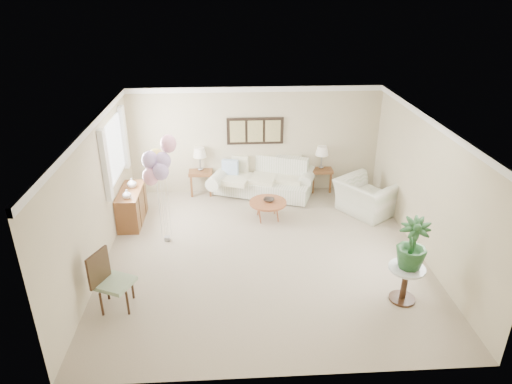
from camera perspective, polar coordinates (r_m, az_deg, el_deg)
ground_plane at (r=8.87m, az=1.04°, el=-7.78°), size 6.00×6.00×0.00m
room_shell at (r=8.19m, az=0.31°, el=2.17°), size 6.04×6.04×2.60m
wall_art_triptych at (r=10.92m, az=-0.10°, el=7.63°), size 1.35×0.06×0.65m
sofa at (r=11.16m, az=0.96°, el=1.53°), size 2.81×1.68×0.92m
end_table_left at (r=11.20m, az=-6.91°, el=2.27°), size 0.57×0.51×0.62m
end_table_right at (r=11.43m, az=8.09°, el=2.55°), size 0.54×0.49×0.59m
lamp_left at (r=11.00m, az=-7.05°, el=4.86°), size 0.33×0.33×0.58m
lamp_right at (r=11.24m, az=8.25°, el=5.04°), size 0.32×0.32×0.57m
coffee_table at (r=9.96m, az=1.50°, el=-1.39°), size 0.82×0.82×0.41m
decor_bowl at (r=9.96m, az=1.62°, el=-1.00°), size 0.29×0.29×0.06m
armchair at (r=10.50m, az=13.58°, el=-0.63°), size 1.53×1.57×0.77m
side_table at (r=7.84m, az=18.22°, el=-9.88°), size 0.59×0.59×0.64m
potted_plant at (r=7.55m, az=18.96°, el=-6.15°), size 0.63×0.63×0.85m
accent_chair at (r=7.64m, az=-17.80°, el=-10.32°), size 0.67×0.66×1.03m
credenza at (r=10.20m, az=-15.27°, el=-1.72°), size 0.46×1.20×0.74m
vase_white at (r=9.68m, az=-15.85°, el=-0.24°), size 0.21×0.21×0.19m
vase_sage at (r=10.16m, az=-15.27°, el=1.12°), size 0.26×0.26×0.21m
balloon_cluster at (r=8.71m, az=-12.14°, el=3.67°), size 0.65×0.54×2.21m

